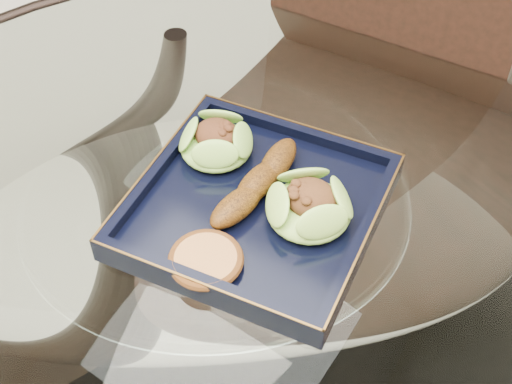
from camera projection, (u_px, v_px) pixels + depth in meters
The scene contains 7 objects.
dining_table at pixel (222, 308), 0.94m from camera, with size 1.13×1.13×0.77m.
dining_chair at pixel (340, 191), 1.19m from camera, with size 0.43×0.43×0.93m.
navy_plate at pixel (256, 210), 0.83m from camera, with size 0.27×0.27×0.02m, color black.
lettuce_wrap_left at pixel (216, 143), 0.86m from camera, with size 0.09×0.09×0.03m, color #62A12E.
lettuce_wrap_right at pixel (309, 208), 0.79m from camera, with size 0.10×0.10×0.03m, color olive.
roasted_plantain at pixel (258, 183), 0.82m from camera, with size 0.16×0.03×0.03m, color #65350A.
crumb_patty at pixel (206, 261), 0.76m from camera, with size 0.07×0.07×0.01m, color #C17A40.
Camera 1 is at (0.33, -0.41, 1.39)m, focal length 50.00 mm.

